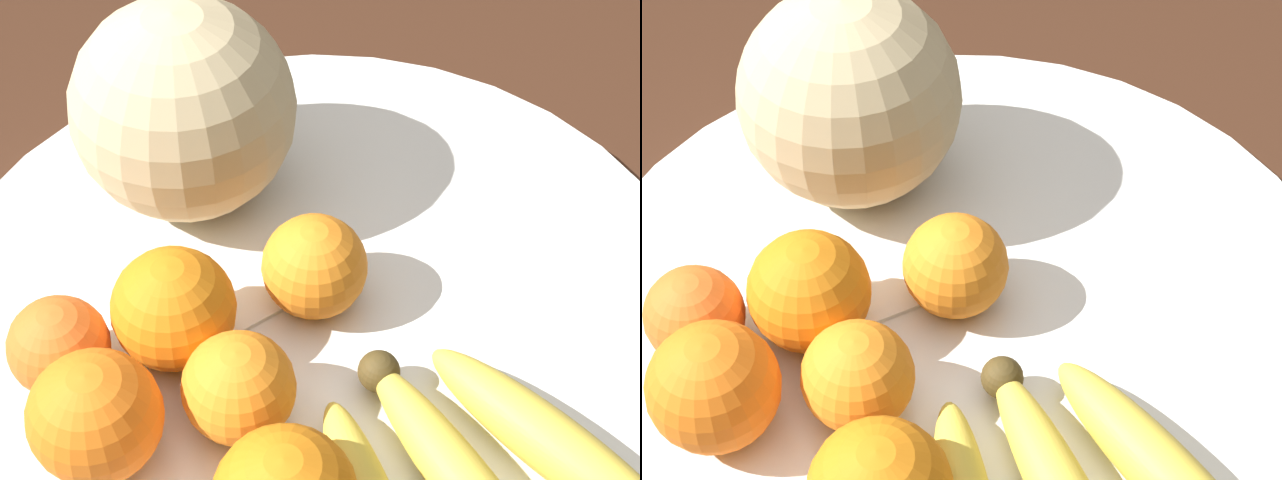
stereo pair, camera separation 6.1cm
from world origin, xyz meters
The scene contains 9 objects.
kitchen_table centered at (0.00, 0.00, 0.66)m, with size 1.39×0.88×0.77m.
fruit_bowl centered at (0.00, 0.03, 0.78)m, with size 0.48×0.48×0.01m.
melon centered at (-0.08, -0.07, 0.86)m, with size 0.14×0.14×0.14m.
orange_front_left centered at (0.00, 0.02, 0.82)m, with size 0.06×0.06×0.06m.
orange_front_right centered at (0.12, -0.07, 0.82)m, with size 0.07×0.07×0.07m.
orange_mid_center centered at (0.09, 0.00, 0.82)m, with size 0.06×0.06×0.06m.
orange_back_left centered at (0.05, -0.05, 0.82)m, with size 0.07×0.07×0.07m.
orange_top_small centered at (0.08, -0.10, 0.81)m, with size 0.06×0.06×0.06m.
produce_tag centered at (0.02, -0.02, 0.79)m, with size 0.07×0.07×0.00m.
Camera 1 is at (0.40, 0.10, 1.29)m, focal length 60.00 mm.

